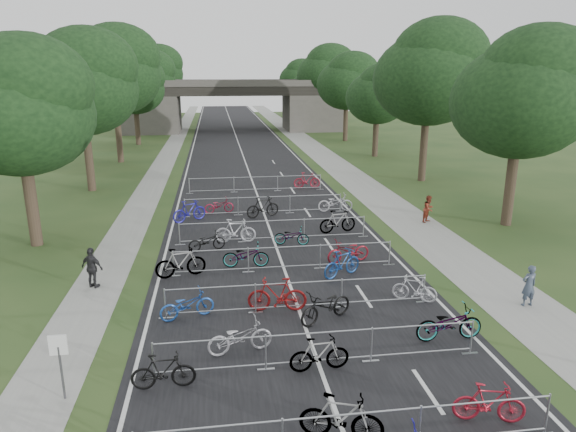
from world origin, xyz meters
The scene contains 52 objects.
road centered at (0.00, 50.00, 0.01)m, with size 11.00×140.00×0.01m, color black.
sidewalk_right centered at (8.00, 50.00, 0.01)m, with size 3.00×140.00×0.01m, color gray.
sidewalk_left centered at (-7.50, 50.00, 0.01)m, with size 2.00×140.00×0.01m, color gray.
lane_markings centered at (0.00, 50.00, 0.00)m, with size 0.12×140.00×0.00m, color silver.
overpass_bridge centered at (0.00, 65.00, 3.53)m, with size 31.00×8.00×7.05m.
park_sign centered at (-6.80, 3.00, 1.27)m, with size 0.45×0.06×1.83m.
tree_left_0 centered at (-11.39, 15.93, 6.49)m, with size 6.72×6.72×10.25m.
tree_right_0 centered at (13.11, 15.93, 6.92)m, with size 7.17×7.17×10.93m.
tree_left_1 centered at (-11.39, 27.93, 7.30)m, with size 7.56×7.56×11.53m.
tree_right_1 centered at (13.11, 27.93, 7.90)m, with size 8.18×8.18×12.47m.
tree_left_2 centered at (-11.39, 39.93, 8.12)m, with size 8.40×8.40×12.81m.
tree_right_2 centered at (13.11, 39.93, 5.95)m, with size 6.16×6.16×9.39m.
tree_left_3 centered at (-11.39, 51.93, 6.49)m, with size 6.72×6.72×10.25m.
tree_right_3 centered at (13.11, 51.93, 6.92)m, with size 7.17×7.17×10.93m.
tree_left_4 centered at (-11.39, 63.93, 7.30)m, with size 7.56×7.56×11.53m.
tree_right_4 centered at (13.11, 63.93, 7.90)m, with size 8.18×8.18×12.47m.
tree_left_5 centered at (-11.39, 75.93, 8.12)m, with size 8.40×8.40×12.81m.
tree_right_5 centered at (13.11, 75.93, 5.95)m, with size 6.16×6.16×9.39m.
tree_left_6 centered at (-11.39, 87.93, 6.49)m, with size 6.72×6.72×10.25m.
tree_right_6 centered at (13.11, 87.93, 6.92)m, with size 7.17×7.17×10.93m.
barrier_row_1 centered at (0.00, 3.60, 0.55)m, with size 9.70×0.08×1.10m.
barrier_row_2 centered at (0.00, 7.20, 0.55)m, with size 9.70×0.08×1.10m.
barrier_row_3 centered at (0.00, 11.00, 0.55)m, with size 9.70×0.08×1.10m.
barrier_row_4 centered at (0.00, 15.00, 0.55)m, with size 9.70×0.08×1.10m.
barrier_row_5 centered at (0.00, 20.00, 0.55)m, with size 9.70×0.08×1.10m.
barrier_row_6 centered at (0.00, 26.00, 0.55)m, with size 9.70×0.08×1.10m.
bike_1 centered at (-0.12, 0.50, 0.58)m, with size 0.55×1.95×1.17m, color #A2A5AA.
bike_3 centered at (3.53, 0.62, 0.52)m, with size 0.49×1.72×1.03m, color maroon.
bike_4 centered at (-4.30, 3.10, 0.51)m, with size 0.48×1.70×1.02m, color black.
bike_5 centered at (-2.20, 4.63, 0.52)m, with size 0.69×1.97×1.03m, color #A2A0A8.
bike_6 centered at (-0.05, 3.35, 0.52)m, with size 0.49×1.72×1.04m, color #A2A5AA.
bike_7 centered at (4.30, 4.47, 0.56)m, with size 0.75×2.15×1.13m, color #A2A5AA.
bike_8 centered at (-3.87, 7.12, 0.49)m, with size 0.66×1.88×0.99m, color #1B4699.
bike_9 centered at (-0.77, 7.22, 0.62)m, with size 0.59×2.08×1.25m, color maroon.
bike_10 centered at (0.76, 6.22, 0.56)m, with size 0.74×2.12×1.12m, color black.
bike_11 centered at (4.30, 7.32, 0.49)m, with size 0.46×1.63×0.98m, color #ACACB4.
bike_12 centered at (-4.30, 10.89, 0.62)m, with size 0.58×2.07×1.24m, color #A2A5AA.
bike_13 centered at (-1.60, 11.61, 0.52)m, with size 0.69×1.98×1.04m, color #A2A5AA.
bike_14 centered at (2.24, 10.00, 0.58)m, with size 0.55×1.93×1.16m, color navy.
bike_15 centered at (2.92, 11.54, 0.53)m, with size 0.71×2.03×1.06m, color maroon.
bike_16 centered at (-3.28, 13.98, 0.46)m, with size 0.61×1.76×0.92m, color black.
bike_17 centered at (-1.89, 14.98, 0.60)m, with size 0.56×2.00×1.20m, color #B1B2B9.
bike_18 centered at (0.79, 14.25, 0.45)m, with size 0.59×1.70×0.89m, color #A2A5AA.
bike_19 centered at (3.46, 15.87, 0.61)m, with size 0.57×2.03×1.22m, color #A2A5AA.
bike_20 centered at (-4.30, 19.05, 0.61)m, with size 0.57×2.03×1.22m, color navy.
bike_21 centered at (-2.63, 20.63, 0.46)m, with size 0.61×1.75×0.92m, color maroon.
bike_22 centered at (-0.14, 19.36, 0.61)m, with size 0.57×2.02×1.22m, color black.
bike_23 centered at (4.30, 20.00, 0.55)m, with size 0.73×2.09×1.10m, color #B8B7BF.
bike_27 centered at (3.74, 26.58, 0.58)m, with size 0.54×1.93×1.16m, color maroon.
pedestrian_a centered at (8.18, 6.40, 0.77)m, with size 0.56×0.37×1.54m, color #384354.
pedestrian_b centered at (8.93, 17.07, 0.76)m, with size 0.74×0.58×1.52m, color maroon.
pedestrian_c centered at (-7.61, 10.27, 0.82)m, with size 0.96×0.40×1.63m, color #242326.
Camera 1 is at (-2.71, -9.15, 8.13)m, focal length 32.00 mm.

